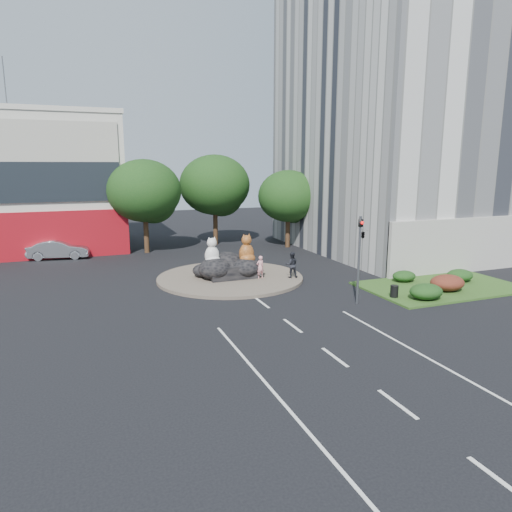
% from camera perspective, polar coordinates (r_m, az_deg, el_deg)
% --- Properties ---
extents(ground, '(120.00, 120.00, 0.00)m').
position_cam_1_polar(ground, '(22.70, 4.60, -8.69)').
color(ground, black).
rests_on(ground, ground).
extents(roundabout_island, '(10.00, 10.00, 0.20)m').
position_cam_1_polar(roundabout_island, '(31.58, -3.25, -2.72)').
color(roundabout_island, brown).
rests_on(roundabout_island, ground).
extents(rock_plinth, '(3.20, 2.60, 0.90)m').
position_cam_1_polar(rock_plinth, '(31.45, -3.26, -1.75)').
color(rock_plinth, black).
rests_on(rock_plinth, roundabout_island).
extents(office_tower, '(20.00, 20.00, 35.00)m').
position_cam_1_polar(office_tower, '(46.82, 19.93, 22.70)').
color(office_tower, silver).
rests_on(office_tower, ground).
extents(grass_verge, '(10.00, 6.00, 0.12)m').
position_cam_1_polar(grass_verge, '(31.71, 22.13, -3.57)').
color(grass_verge, '#2B4717').
rests_on(grass_verge, ground).
extents(tree_left, '(6.46, 6.46, 8.27)m').
position_cam_1_polar(tree_left, '(41.68, -13.70, 7.56)').
color(tree_left, '#382314').
rests_on(tree_left, ground).
extents(tree_mid, '(6.84, 6.84, 8.76)m').
position_cam_1_polar(tree_mid, '(45.05, -5.11, 8.48)').
color(tree_mid, '#382314').
rests_on(tree_mid, ground).
extents(tree_right, '(5.70, 5.70, 7.30)m').
position_cam_1_polar(tree_right, '(43.46, 4.08, 7.17)').
color(tree_right, '#382314').
rests_on(tree_right, ground).
extents(hedge_near_green, '(2.00, 1.60, 0.90)m').
position_cam_1_polar(hedge_near_green, '(28.19, 20.49, -4.18)').
color(hedge_near_green, '#123A13').
rests_on(hedge_near_green, grass_verge).
extents(hedge_red, '(2.20, 1.76, 0.99)m').
position_cam_1_polar(hedge_red, '(30.54, 22.79, -3.10)').
color(hedge_red, '#4A1413').
rests_on(hedge_red, grass_verge).
extents(hedge_mid_green, '(1.80, 1.44, 0.81)m').
position_cam_1_polar(hedge_mid_green, '(33.32, 24.13, -2.22)').
color(hedge_mid_green, '#123A13').
rests_on(hedge_mid_green, grass_verge).
extents(hedge_back_green, '(1.60, 1.28, 0.72)m').
position_cam_1_polar(hedge_back_green, '(31.95, 18.02, -2.40)').
color(hedge_back_green, '#123A13').
rests_on(hedge_back_green, grass_verge).
extents(traffic_light, '(0.44, 1.24, 5.00)m').
position_cam_1_polar(traffic_light, '(25.95, 13.01, 1.87)').
color(traffic_light, '#595B60').
rests_on(traffic_light, ground).
extents(street_lamp, '(2.34, 0.22, 8.06)m').
position_cam_1_polar(street_lamp, '(35.20, 18.11, 5.55)').
color(street_lamp, '#595B60').
rests_on(street_lamp, ground).
extents(cat_white, '(1.27, 1.14, 1.94)m').
position_cam_1_polar(cat_white, '(30.86, -5.52, 0.66)').
color(cat_white, silver).
rests_on(cat_white, rock_plinth).
extents(cat_tabby, '(1.37, 1.23, 2.05)m').
position_cam_1_polar(cat_tabby, '(31.30, -1.19, 0.96)').
color(cat_tabby, '#B27925').
rests_on(cat_tabby, rock_plinth).
extents(kitten_calico, '(0.66, 0.62, 0.90)m').
position_cam_1_polar(kitten_calico, '(30.37, -5.17, -2.26)').
color(kitten_calico, silver).
rests_on(kitten_calico, roundabout_island).
extents(kitten_white, '(0.59, 0.54, 0.85)m').
position_cam_1_polar(kitten_white, '(31.45, 0.46, -1.78)').
color(kitten_white, white).
rests_on(kitten_white, roundabout_island).
extents(pedestrian_pink, '(0.63, 0.48, 1.56)m').
position_cam_1_polar(pedestrian_pink, '(30.78, 0.52, -1.40)').
color(pedestrian_pink, pink).
rests_on(pedestrian_pink, roundabout_island).
extents(pedestrian_dark, '(1.02, 0.90, 1.77)m').
position_cam_1_polar(pedestrian_dark, '(31.09, 4.48, -1.10)').
color(pedestrian_dark, black).
rests_on(pedestrian_dark, roundabout_island).
extents(parked_car, '(5.07, 2.42, 1.60)m').
position_cam_1_polar(parked_car, '(41.65, -23.45, 0.77)').
color(parked_car, '#A5A7AD').
rests_on(parked_car, ground).
extents(litter_bin, '(0.55, 0.55, 0.71)m').
position_cam_1_polar(litter_bin, '(28.03, 16.90, -4.23)').
color(litter_bin, black).
rests_on(litter_bin, grass_verge).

